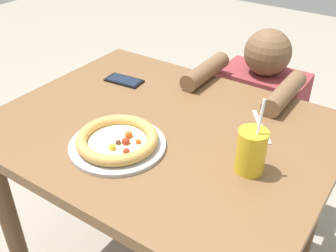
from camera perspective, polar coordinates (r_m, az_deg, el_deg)
dining_table at (r=1.40m, az=-0.88°, el=-4.03°), size 1.11×0.87×0.75m
pizza_near at (r=1.23m, az=-7.28°, el=-2.16°), size 0.30×0.30×0.05m
drink_cup_colored at (r=1.12m, az=11.85°, el=-3.53°), size 0.08×0.08×0.23m
fork at (r=1.35m, az=13.24°, el=-0.30°), size 0.13×0.17×0.00m
cell_phone at (r=1.62m, az=-6.32°, el=6.51°), size 0.16×0.09×0.01m
diner_seated at (r=1.92m, az=12.44°, el=-0.90°), size 0.40×0.52×0.92m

